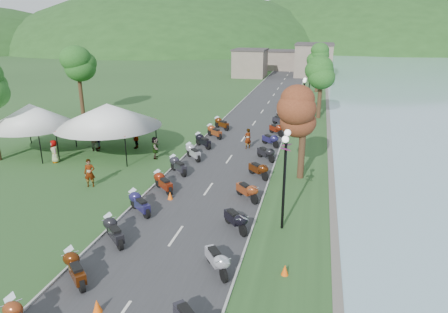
# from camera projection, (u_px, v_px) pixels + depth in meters

# --- Properties ---
(road) EXTENTS (7.00, 120.00, 0.02)m
(road) POSITION_uv_depth(u_px,v_px,m) (254.00, 123.00, 41.78)
(road) COLOR #363638
(road) RESTS_ON ground
(hills_backdrop) EXTENTS (360.00, 120.00, 76.00)m
(hills_backdrop) POSITION_uv_depth(u_px,v_px,m) (308.00, 45.00, 189.46)
(hills_backdrop) COLOR #285621
(hills_backdrop) RESTS_ON ground
(far_building) EXTENTS (18.00, 16.00, 5.00)m
(far_building) POSITION_uv_depth(u_px,v_px,m) (280.00, 61.00, 82.96)
(far_building) COLOR gray
(far_building) RESTS_ON ground
(moto_row_left) EXTENTS (2.60, 46.45, 1.10)m
(moto_row_left) POSITION_uv_depth(u_px,v_px,m) (113.00, 232.00, 18.90)
(moto_row_left) COLOR #331411
(moto_row_left) RESTS_ON ground
(moto_row_right) EXTENTS (2.60, 50.95, 1.10)m
(moto_row_right) POSITION_uv_depth(u_px,v_px,m) (261.00, 161.00, 28.74)
(moto_row_right) COLOR #331411
(moto_row_right) RESTS_ON ground
(vendor_tent_main) EXTENTS (5.60, 5.60, 4.00)m
(vendor_tent_main) POSITION_uv_depth(u_px,v_px,m) (109.00, 128.00, 31.76)
(vendor_tent_main) COLOR white
(vendor_tent_main) RESTS_ON ground
(vendor_tent_side) EXTENTS (4.43, 4.43, 4.00)m
(vendor_tent_side) POSITION_uv_depth(u_px,v_px,m) (33.00, 129.00, 31.68)
(vendor_tent_side) COLOR white
(vendor_tent_side) RESTS_ON ground
(tree_lakeside) EXTENTS (2.55, 2.55, 7.09)m
(tree_lakeside) POSITION_uv_depth(u_px,v_px,m) (303.00, 127.00, 25.93)
(tree_lakeside) COLOR #2A6A23
(tree_lakeside) RESTS_ON ground
(pedestrian_a) EXTENTS (0.80, 0.70, 1.83)m
(pedestrian_a) POSITION_uv_depth(u_px,v_px,m) (91.00, 186.00, 25.63)
(pedestrian_a) COLOR slate
(pedestrian_a) RESTS_ON ground
(pedestrian_b) EXTENTS (0.94, 0.57, 1.85)m
(pedestrian_b) POSITION_uv_depth(u_px,v_px,m) (95.00, 151.00, 32.84)
(pedestrian_b) COLOR slate
(pedestrian_b) RESTS_ON ground
(pedestrian_c) EXTENTS (0.77, 1.21, 1.74)m
(pedestrian_c) POSITION_uv_depth(u_px,v_px,m) (99.00, 149.00, 33.33)
(pedestrian_c) COLOR slate
(pedestrian_c) RESTS_ON ground
(traffic_cone_near) EXTENTS (0.35, 0.35, 0.55)m
(traffic_cone_near) POSITION_uv_depth(u_px,v_px,m) (97.00, 306.00, 14.36)
(traffic_cone_near) COLOR #F2590C
(traffic_cone_near) RESTS_ON ground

